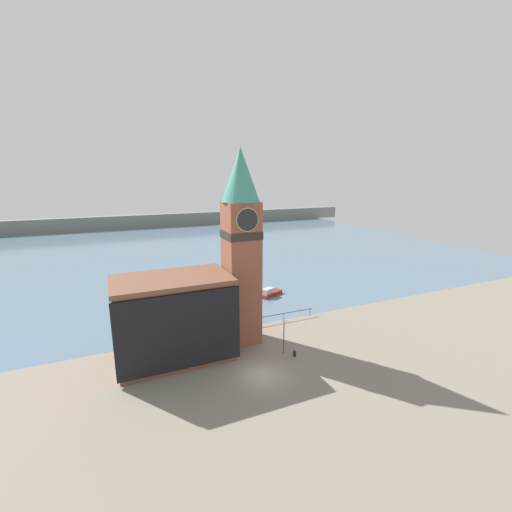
# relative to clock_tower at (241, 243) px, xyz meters

# --- Properties ---
(ground_plane) EXTENTS (160.00, 160.00, 0.00)m
(ground_plane) POSITION_rel_clock_tower_xyz_m (-1.03, -8.07, -12.22)
(ground_plane) COLOR gray
(water) EXTENTS (160.00, 120.00, 0.00)m
(water) POSITION_rel_clock_tower_xyz_m (-1.03, 63.29, -12.22)
(water) COLOR slate
(water) RESTS_ON ground_plane
(far_shoreline) EXTENTS (180.00, 3.00, 5.00)m
(far_shoreline) POSITION_rel_clock_tower_xyz_m (-1.03, 103.29, -9.72)
(far_shoreline) COLOR gray
(far_shoreline) RESTS_ON water
(pier_railing) EXTENTS (9.22, 0.08, 1.09)m
(pier_railing) POSITION_rel_clock_tower_xyz_m (7.49, 3.04, -11.27)
(pier_railing) COLOR #333338
(pier_railing) RESTS_ON ground_plane
(clock_tower) EXTENTS (4.34, 4.34, 22.98)m
(clock_tower) POSITION_rel_clock_tower_xyz_m (0.00, 0.00, 0.00)
(clock_tower) COLOR brown
(clock_tower) RESTS_ON ground_plane
(pier_building) EXTENTS (12.57, 7.77, 9.29)m
(pier_building) POSITION_rel_clock_tower_xyz_m (-8.33, -0.78, -7.55)
(pier_building) COLOR brown
(pier_building) RESTS_ON ground_plane
(boat_near) EXTENTS (4.73, 3.40, 1.45)m
(boat_near) POSITION_rel_clock_tower_xyz_m (10.11, 12.93, -11.69)
(boat_near) COLOR maroon
(boat_near) RESTS_ON water
(mooring_bollard_near) EXTENTS (0.36, 0.36, 0.73)m
(mooring_bollard_near) POSITION_rel_clock_tower_xyz_m (3.94, -6.10, -11.83)
(mooring_bollard_near) COLOR black
(mooring_bollard_near) RESTS_ON ground_plane
(lamp_post) EXTENTS (0.32, 0.32, 4.20)m
(lamp_post) POSITION_rel_clock_tower_xyz_m (3.07, -5.11, -9.30)
(lamp_post) COLOR #2D2D33
(lamp_post) RESTS_ON ground_plane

